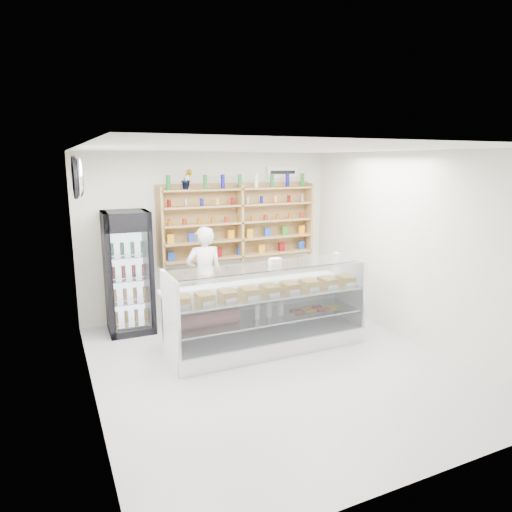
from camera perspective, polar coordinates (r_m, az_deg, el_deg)
name	(u,v)px	position (r m, az deg, el deg)	size (l,w,h in m)	color
room	(276,262)	(5.76, 2.46, -0.78)	(5.00, 5.00, 5.00)	silver
display_counter	(267,325)	(6.62, 1.35, -8.63)	(2.84, 0.85, 1.24)	white
shop_worker	(204,276)	(7.47, -6.46, -2.50)	(0.60, 0.39, 1.63)	silver
drinks_cooler	(128,272)	(7.35, -15.66, -1.97)	(0.71, 0.69, 1.91)	black
wall_shelving	(240,222)	(8.03, -2.01, 4.22)	(2.84, 0.28, 1.33)	#A98550
potted_plant	(187,179)	(7.65, -8.64, 9.48)	(0.18, 0.15, 0.33)	#1E6626
security_mirror	(79,178)	(6.21, -21.28, 9.13)	(0.15, 0.50, 0.50)	silver
wall_sign	(282,172)	(8.46, 3.32, 10.41)	(0.62, 0.03, 0.20)	white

